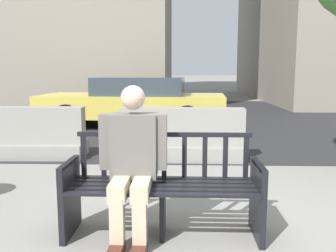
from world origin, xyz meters
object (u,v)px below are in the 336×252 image
(street_bench, at_px, (163,191))
(jersey_barrier_left, at_px, (24,137))
(jersey_barrier_centre, at_px, (182,138))
(car_taxi_near, at_px, (135,101))
(seated_person, at_px, (133,159))

(street_bench, relative_size, jersey_barrier_left, 0.84)
(jersey_barrier_centre, bearing_deg, street_bench, -93.81)
(jersey_barrier_left, distance_m, car_taxi_near, 3.82)
(jersey_barrier_left, bearing_deg, jersey_barrier_centre, -1.21)
(jersey_barrier_left, bearing_deg, street_bench, -49.97)
(street_bench, xyz_separation_m, seated_person, (-0.26, -0.05, 0.29))
(jersey_barrier_centre, distance_m, car_taxi_near, 3.80)
(jersey_barrier_left, bearing_deg, seated_person, -53.57)
(jersey_barrier_centre, relative_size, car_taxi_near, 0.42)
(jersey_barrier_centre, xyz_separation_m, car_taxi_near, (-1.21, 3.59, 0.31))
(street_bench, bearing_deg, seated_person, -167.99)
(seated_person, distance_m, car_taxi_near, 6.54)
(car_taxi_near, bearing_deg, jersey_barrier_centre, -71.41)
(street_bench, distance_m, jersey_barrier_left, 3.80)
(street_bench, relative_size, jersey_barrier_centre, 0.84)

